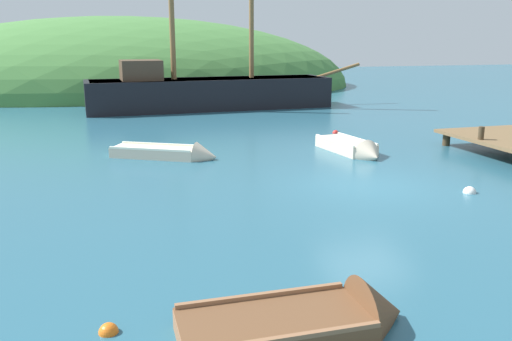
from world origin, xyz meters
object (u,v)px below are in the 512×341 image
Objects in this scene: rowboat_portside at (353,150)px; buoy_orange at (109,333)px; rowboat_near_dock at (171,155)px; buoy_red at (336,133)px; buoy_white at (469,193)px; sailing_ship at (208,98)px; rowboat_outer_left at (317,323)px.

rowboat_portside is 11.92× the size of buoy_orange.
buoy_red is (7.56, 2.97, -0.12)m from rowboat_near_dock.
buoy_orange is (-8.69, -10.01, -0.14)m from rowboat_portside.
buoy_white is at bearing 25.71° from buoy_orange.
sailing_ship is 13.39m from rowboat_near_dock.
sailing_ship is 59.87× the size of buoy_red.
buoy_red is (0.45, 9.53, 0.00)m from buoy_white.
buoy_red is at bearing 65.07° from rowboat_outer_left.
rowboat_near_dock is 1.11× the size of rowboat_portside.
buoy_red is (9.88, 14.07, 0.00)m from buoy_orange.
rowboat_near_dock is at bearing -158.58° from buoy_red.
rowboat_portside is 4.24m from buoy_red.
buoy_red is at bearing 54.94° from buoy_orange.
sailing_ship reaches higher than rowboat_outer_left.
rowboat_portside is (5.84, 10.74, 0.06)m from rowboat_outer_left.
rowboat_portside is 5.52m from buoy_white.
sailing_ship is at bearing 102.58° from rowboat_near_dock.
rowboat_portside reaches higher than buoy_red.
buoy_orange is at bearing -154.29° from buoy_white.
buoy_white reaches higher than buoy_orange.
buoy_white is at bearing -13.34° from rowboat_near_dock.
buoy_orange and buoy_red have the same top height.
buoy_white is at bearing -82.40° from sailing_ship.
rowboat_near_dock is at bearing 78.22° from buoy_orange.
rowboat_outer_left is 12.22m from rowboat_portside.
rowboat_outer_left is (-3.34, -24.64, -0.57)m from sailing_ship.
sailing_ship is at bearing -177.09° from rowboat_portside.
sailing_ship reaches higher than buoy_red.
buoy_white is at bearing 39.14° from rowboat_outer_left.
buoy_white is 10.47m from buoy_orange.
rowboat_portside reaches higher than buoy_orange.
buoy_white is (6.59, 5.27, -0.09)m from rowboat_outer_left.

